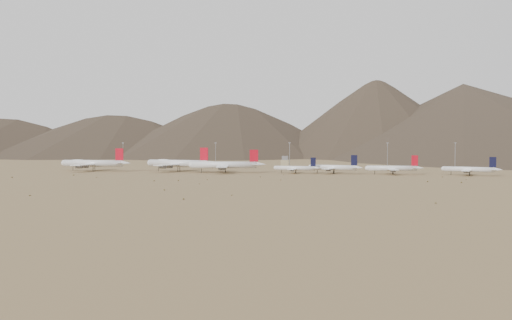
% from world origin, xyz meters
% --- Properties ---
extents(ground, '(3000.00, 3000.00, 0.00)m').
position_xyz_m(ground, '(0.00, 0.00, 0.00)').
color(ground, '#9A804F').
rests_on(ground, ground).
extents(mountain_ridge, '(4400.00, 1000.00, 300.00)m').
position_xyz_m(mountain_ridge, '(0.00, 900.00, 150.00)').
color(mountain_ridge, '#47392B').
rests_on(mountain_ridge, ground).
extents(widebody_west, '(68.26, 52.39, 20.26)m').
position_xyz_m(widebody_west, '(-131.25, 28.25, 6.99)').
color(widebody_west, white).
rests_on(widebody_west, ground).
extents(widebody_centre, '(69.11, 54.58, 21.00)m').
position_xyz_m(widebody_centre, '(-54.20, 35.51, 7.24)').
color(widebody_centre, white).
rests_on(widebody_centre, ground).
extents(widebody_east, '(64.39, 50.48, 19.36)m').
position_xyz_m(widebody_east, '(-9.06, 23.91, 6.67)').
color(widebody_east, white).
rests_on(widebody_east, ground).
extents(narrowbody_a, '(39.65, 28.73, 13.11)m').
position_xyz_m(narrowbody_a, '(50.94, 26.84, 4.26)').
color(narrowbody_a, white).
rests_on(narrowbody_a, ground).
extents(narrowbody_b, '(45.09, 33.43, 15.31)m').
position_xyz_m(narrowbody_b, '(81.94, 28.79, 4.97)').
color(narrowbody_b, white).
rests_on(narrowbody_b, ground).
extents(narrowbody_c, '(45.98, 33.22, 15.19)m').
position_xyz_m(narrowbody_c, '(128.45, 25.65, 4.93)').
color(narrowbody_c, white).
rests_on(narrowbody_c, ground).
extents(narrowbody_d, '(42.05, 31.36, 14.44)m').
position_xyz_m(narrowbody_d, '(185.22, 23.00, 4.69)').
color(narrowbody_d, white).
rests_on(narrowbody_d, ground).
extents(control_tower, '(8.00, 8.00, 12.00)m').
position_xyz_m(control_tower, '(30.00, 120.00, 5.32)').
color(control_tower, tan).
rests_on(control_tower, ground).
extents(mast_far_west, '(2.00, 0.60, 25.70)m').
position_xyz_m(mast_far_west, '(-150.44, 128.73, 14.20)').
color(mast_far_west, gray).
rests_on(mast_far_west, ground).
extents(mast_west, '(2.00, 0.60, 25.70)m').
position_xyz_m(mast_west, '(-47.56, 136.60, 14.20)').
color(mast_west, gray).
rests_on(mast_west, ground).
extents(mast_centre, '(2.00, 0.60, 25.70)m').
position_xyz_m(mast_centre, '(35.80, 109.16, 14.20)').
color(mast_centre, gray).
rests_on(mast_centre, ground).
extents(mast_east, '(2.00, 0.60, 25.70)m').
position_xyz_m(mast_east, '(131.69, 133.93, 14.20)').
color(mast_east, gray).
rests_on(mast_east, ground).
extents(mast_far_east, '(2.00, 0.60, 25.70)m').
position_xyz_m(mast_far_east, '(194.93, 128.06, 14.20)').
color(mast_far_east, gray).
rests_on(mast_far_east, ground).
extents(desert_scrub, '(448.65, 179.73, 0.92)m').
position_xyz_m(desert_scrub, '(-6.13, -84.31, 0.34)').
color(desert_scrub, brown).
rests_on(desert_scrub, ground).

